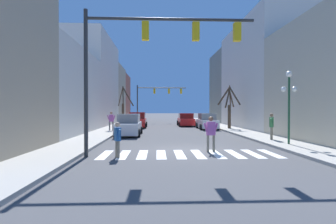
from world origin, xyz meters
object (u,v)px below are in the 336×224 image
Objects in this scene: street_lamp_right_corner at (289,92)px; pedestrian_on_right_sidewalk at (272,124)px; traffic_signal_far at (156,95)px; traffic_signal_near at (148,47)px; street_tree_right_mid at (124,106)px; pedestrian_crossing_street at (211,131)px; car_parked_left_mid at (207,122)px; pedestrian_near_right_corner at (111,119)px; car_parked_right_near at (138,121)px; car_at_intersection at (129,125)px; car_parked_right_far at (186,120)px; street_tree_right_far at (229,107)px; pedestrian_waiting_at_curb at (117,137)px.

street_lamp_right_corner reaches higher than pedestrian_on_right_sidewalk.
traffic_signal_near is at bearing -90.38° from traffic_signal_far.
pedestrian_crossing_street is at bearing -73.22° from street_tree_right_mid.
pedestrian_on_right_sidewalk reaches higher than car_parked_left_mid.
pedestrian_crossing_street is at bearing 108.74° from pedestrian_near_right_corner.
car_parked_right_near is at bearing 71.69° from car_parked_left_mid.
street_lamp_right_corner is at bearing 127.78° from pedestrian_near_right_corner.
traffic_signal_near is 4.30× the size of pedestrian_crossing_street.
traffic_signal_far reaches higher than pedestrian_near_right_corner.
traffic_signal_far is 18.87m from pedestrian_near_right_corner.
car_at_intersection is 10.14m from car_parked_left_mid.
street_lamp_right_corner is at bearing -168.07° from car_parked_right_far.
street_tree_right_far is (11.97, 2.33, 1.19)m from pedestrian_near_right_corner.
car_parked_right_far is 1.00× the size of street_tree_right_far.
traffic_signal_near is at bearing -80.38° from street_tree_right_mid.
car_at_intersection is 11.03m from pedestrian_on_right_sidewalk.
street_tree_right_far is (4.88, 14.11, 1.33)m from pedestrian_crossing_street.
car_parked_left_mid is at bearing -107.42° from pedestrian_crossing_street.
car_at_intersection reaches higher than car_parked_right_far.
car_parked_left_mid is at bearing -108.31° from car_parked_right_near.
car_parked_right_near is 2.32× the size of pedestrian_crossing_street.
car_parked_right_far is 0.84× the size of street_tree_right_mid.
car_at_intersection is at bearing -83.71° from pedestrian_on_right_sidewalk.
traffic_signal_near is 1.78× the size of car_parked_left_mid.
car_parked_right_near is 19.04m from pedestrian_waiting_at_curb.
pedestrian_waiting_at_curb is at bearing 9.38° from pedestrian_crossing_street.
traffic_signal_near is at bearing -26.20° from pedestrian_on_right_sidewalk.
street_tree_right_far is (3.90, -6.39, 1.63)m from car_parked_right_far.
traffic_signal_near is 1.62× the size of car_at_intersection.
street_lamp_right_corner is 2.66× the size of pedestrian_waiting_at_curb.
traffic_signal_near is 1.83× the size of street_lamp_right_corner.
car_parked_right_far is 1.04× the size of car_parked_left_mid.
car_at_intersection is 3.00× the size of pedestrian_waiting_at_curb.
street_lamp_right_corner reaches higher than car_parked_right_far.
car_at_intersection is 2.68× the size of pedestrian_near_right_corner.
traffic_signal_far is 4.58× the size of pedestrian_on_right_sidewalk.
pedestrian_on_right_sidewalk is at bearing -166.55° from car_parked_right_far.
street_tree_right_mid is (-2.56, 16.72, 1.76)m from car_at_intersection.
car_parked_right_near reaches higher than pedestrian_waiting_at_curb.
street_lamp_right_corner is 5.64m from pedestrian_crossing_street.
car_parked_right_far is (3.91, -9.37, -3.81)m from traffic_signal_far.
car_parked_right_near reaches higher than pedestrian_crossing_street.
street_tree_right_far is at bearing -41.87° from street_tree_right_mid.
pedestrian_on_right_sidewalk is 0.97× the size of pedestrian_crossing_street.
pedestrian_near_right_corner is 0.39× the size of street_tree_right_far.
street_tree_right_mid is (-8.62, 4.83, 1.81)m from car_parked_right_far.
pedestrian_near_right_corner reaches higher than car_parked_right_near.
street_lamp_right_corner is 18.97m from car_parked_right_near.
pedestrian_crossing_street reaches higher than car_parked_right_far.
traffic_signal_far is (0.21, 31.07, -0.45)m from traffic_signal_near.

